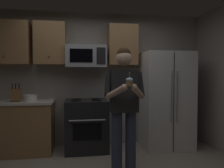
{
  "coord_description": "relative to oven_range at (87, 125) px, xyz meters",
  "views": [
    {
      "loc": [
        -0.29,
        -2.61,
        1.37
      ],
      "look_at": [
        0.17,
        0.36,
        1.25
      ],
      "focal_mm": 34.91,
      "sensor_mm": 36.0,
      "label": 1
    }
  ],
  "objects": [
    {
      "name": "counter_left",
      "position": [
        -1.3,
        0.02,
        0.0
      ],
      "size": [
        1.44,
        0.66,
        0.92
      ],
      "color": "#9E7247",
      "rests_on": "ground"
    },
    {
      "name": "refrigerator",
      "position": [
        1.5,
        -0.04,
        0.44
      ],
      "size": [
        0.9,
        0.75,
        1.8
      ],
      "color": "white",
      "rests_on": "ground"
    },
    {
      "name": "cabinet_row_upper",
      "position": [
        -0.57,
        0.17,
        1.49
      ],
      "size": [
        2.78,
        0.36,
        0.76
      ],
      "color": "#9E7247"
    },
    {
      "name": "microwave",
      "position": [
        0.0,
        0.12,
        1.26
      ],
      "size": [
        0.74,
        0.41,
        0.4
      ],
      "color": "#9EA0A5"
    },
    {
      "name": "oven_range",
      "position": [
        0.0,
        0.0,
        0.0
      ],
      "size": [
        0.76,
        0.7,
        0.93
      ],
      "color": "black",
      "rests_on": "ground"
    },
    {
      "name": "person",
      "position": [
        0.48,
        -1.01,
        0.53
      ],
      "size": [
        0.6,
        0.48,
        1.76
      ],
      "color": "#383F59",
      "rests_on": "ground"
    },
    {
      "name": "cupcake",
      "position": [
        0.48,
        -1.33,
        0.83
      ],
      "size": [
        0.09,
        0.09,
        0.17
      ],
      "color": "#A87F56"
    },
    {
      "name": "wall_back",
      "position": [
        0.15,
        0.39,
        0.84
      ],
      "size": [
        4.4,
        0.1,
        2.6
      ],
      "primitive_type": "cube",
      "color": "gray",
      "rests_on": "ground"
    },
    {
      "name": "bowl_large_white",
      "position": [
        -0.98,
        0.04,
        0.51
      ],
      "size": [
        0.23,
        0.23,
        0.11
      ],
      "color": "white",
      "rests_on": "counter_left"
    },
    {
      "name": "knife_block",
      "position": [
        -1.21,
        -0.03,
        0.57
      ],
      "size": [
        0.16,
        0.15,
        0.32
      ],
      "color": "brown",
      "rests_on": "counter_left"
    }
  ]
}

